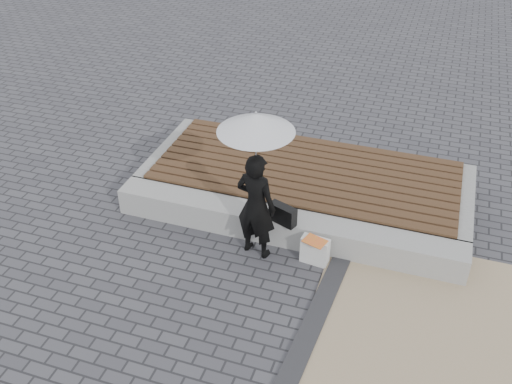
% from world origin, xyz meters
% --- Properties ---
extents(ground, '(80.00, 80.00, 0.00)m').
position_xyz_m(ground, '(0.00, 0.00, 0.00)').
color(ground, '#454549').
rests_on(ground, ground).
extents(edging_band, '(0.61, 5.20, 0.04)m').
position_xyz_m(edging_band, '(0.75, -0.50, 0.02)').
color(edging_band, '#2C2C2F').
rests_on(edging_band, ground).
extents(seating_ledge, '(5.00, 0.45, 0.40)m').
position_xyz_m(seating_ledge, '(0.00, 1.60, 0.20)').
color(seating_ledge, '#999994').
rests_on(seating_ledge, ground).
extents(timber_platform, '(5.00, 2.00, 0.40)m').
position_xyz_m(timber_platform, '(0.00, 2.80, 0.20)').
color(timber_platform, '#989893').
rests_on(timber_platform, ground).
extents(timber_decking, '(4.60, 2.00, 0.04)m').
position_xyz_m(timber_decking, '(0.00, 2.80, 0.42)').
color(timber_decking, '#513022').
rests_on(timber_decking, timber_platform).
extents(woman, '(0.63, 0.48, 1.56)m').
position_xyz_m(woman, '(-0.28, 1.19, 0.78)').
color(woman, black).
rests_on(woman, ground).
extents(parasol, '(0.96, 0.96, 1.22)m').
position_xyz_m(parasol, '(-0.28, 1.19, 2.00)').
color(parasol, silver).
rests_on(parasol, ground).
extents(handbag, '(0.41, 0.27, 0.28)m').
position_xyz_m(handbag, '(0.02, 1.44, 0.54)').
color(handbag, black).
rests_on(handbag, seating_ledge).
extents(canvas_tote, '(0.39, 0.20, 0.39)m').
position_xyz_m(canvas_tote, '(0.53, 1.24, 0.20)').
color(canvas_tote, silver).
rests_on(canvas_tote, ground).
extents(magazine, '(0.34, 0.29, 0.01)m').
position_xyz_m(magazine, '(0.53, 1.19, 0.40)').
color(magazine, '#FA3631').
rests_on(magazine, canvas_tote).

